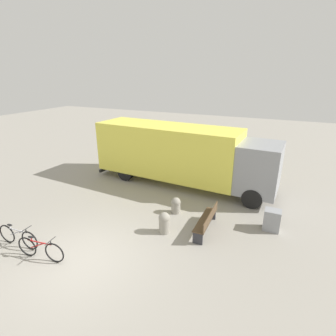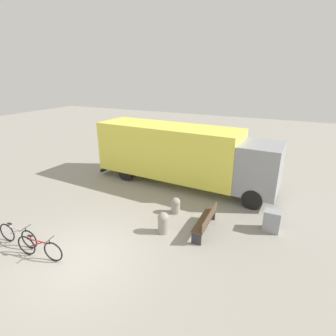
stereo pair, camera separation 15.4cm
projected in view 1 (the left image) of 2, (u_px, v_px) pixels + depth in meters
name	position (u px, v px, depth m)	size (l,w,h in m)	color
ground_plane	(81.00, 260.00, 8.01)	(60.00, 60.00, 0.00)	gray
delivery_truck	(180.00, 153.00, 13.02)	(9.26, 2.66, 2.95)	#EAE04C
park_bench	(207.00, 220.00, 9.35)	(0.43, 1.87, 0.79)	brown
bicycle_near	(18.00, 236.00, 8.56)	(1.67, 0.44, 0.75)	black
bicycle_middle	(40.00, 249.00, 7.95)	(1.66, 0.44, 0.75)	black
bollard_near_bench	(164.00, 222.00, 9.27)	(0.40, 0.40, 0.79)	gray
bollard_far_bench	(176.00, 205.00, 10.62)	(0.39, 0.39, 0.67)	gray
utility_box	(272.00, 220.00, 9.44)	(0.57, 0.45, 0.79)	gray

